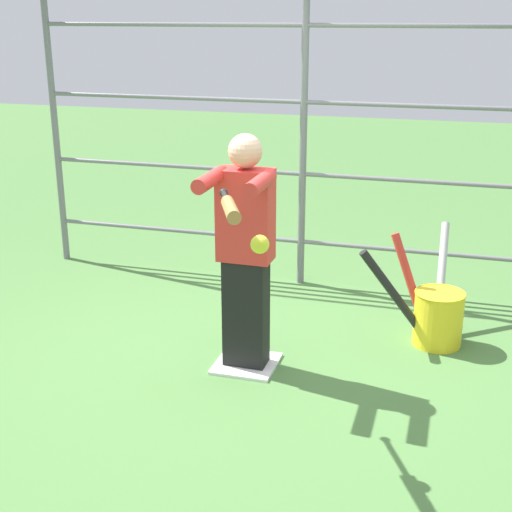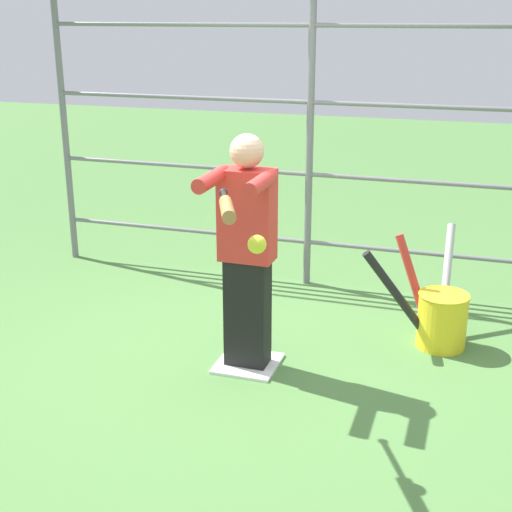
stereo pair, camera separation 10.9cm
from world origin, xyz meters
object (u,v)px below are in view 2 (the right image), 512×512
baseball_bat_swinging (227,207)px  bat_bucket (439,315)px  batter (247,247)px  softball_in_flight (257,244)px

baseball_bat_swinging → bat_bucket: 2.15m
batter → softball_in_flight: (-0.32, 0.79, 0.29)m
softball_in_flight → baseball_bat_swinging: bearing=21.6°
baseball_bat_swinging → bat_bucket: size_ratio=0.94×
baseball_bat_swinging → softball_in_flight: baseball_bat_swinging is taller
batter → bat_bucket: batter is taller
batter → baseball_bat_swinging: batter is taller
batter → softball_in_flight: batter is taller
baseball_bat_swinging → softball_in_flight: (-0.14, -0.06, -0.20)m
batter → bat_bucket: (-1.17, -0.72, -0.60)m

